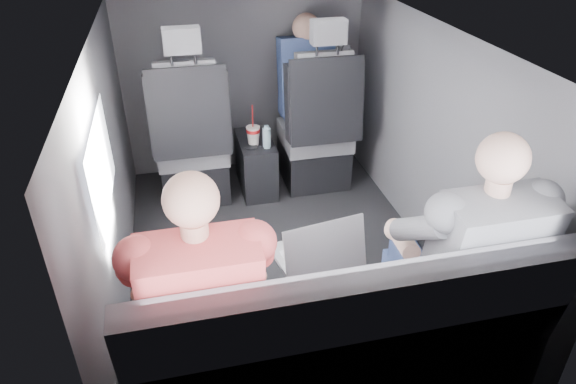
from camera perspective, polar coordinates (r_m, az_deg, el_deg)
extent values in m
plane|color=black|center=(3.18, -0.65, -7.37)|extent=(2.60, 2.60, 0.00)
plane|color=#B2B2AD|center=(2.57, -0.84, 16.95)|extent=(2.60, 2.60, 0.00)
cube|color=#56565B|center=(2.79, -19.13, 1.35)|extent=(0.02, 2.60, 1.35)
cube|color=#56565B|center=(3.11, 15.74, 5.09)|extent=(0.02, 2.60, 1.35)
cube|color=#56565B|center=(3.99, -4.87, 11.89)|extent=(1.80, 0.02, 1.35)
cube|color=#56565B|center=(1.81, 8.58, -15.43)|extent=(1.80, 0.02, 1.35)
cube|color=white|center=(2.42, -19.98, 2.62)|extent=(0.02, 0.75, 0.42)
cube|color=black|center=(3.46, 4.22, 11.09)|extent=(0.35, 0.11, 0.59)
cube|color=black|center=(3.82, -10.31, 1.93)|extent=(0.46, 0.48, 0.30)
cube|color=slate|center=(3.70, -10.62, 4.90)|extent=(0.48, 0.46, 0.14)
cube|color=slate|center=(3.37, -10.98, 9.11)|extent=(0.38, 0.18, 0.61)
cube|color=black|center=(3.38, -14.67, 8.19)|extent=(0.08, 0.21, 0.53)
cube|color=black|center=(3.39, -7.19, 9.05)|extent=(0.08, 0.21, 0.53)
cube|color=black|center=(3.31, -10.89, 8.55)|extent=(0.50, 0.11, 0.58)
cube|color=slate|center=(3.20, -11.74, 16.18)|extent=(0.22, 0.10, 0.15)
cube|color=black|center=(3.94, 2.81, 3.40)|extent=(0.46, 0.48, 0.30)
cube|color=slate|center=(3.83, 2.98, 6.32)|extent=(0.48, 0.46, 0.14)
cube|color=slate|center=(3.51, 4.04, 10.49)|extent=(0.38, 0.18, 0.61)
cube|color=black|center=(3.46, 0.49, 9.76)|extent=(0.08, 0.21, 0.53)
cube|color=black|center=(3.59, 7.45, 10.26)|extent=(0.08, 0.21, 0.53)
cube|color=black|center=(3.45, 4.35, 9.96)|extent=(0.50, 0.11, 0.58)
cube|color=slate|center=(3.34, 4.53, 17.33)|extent=(0.22, 0.10, 0.15)
cube|color=black|center=(3.80, -3.57, 3.08)|extent=(0.24, 0.48, 0.40)
cylinder|color=black|center=(3.59, -4.12, 5.02)|extent=(0.09, 0.09, 0.01)
cylinder|color=black|center=(3.61, -2.40, 5.20)|extent=(0.09, 0.09, 0.01)
cube|color=slate|center=(2.31, 5.12, -18.30)|extent=(1.60, 0.50, 0.45)
cube|color=slate|center=(1.83, 8.03, -14.24)|extent=(1.60, 0.17, 0.47)
cylinder|color=red|center=(3.60, -3.91, 6.84)|extent=(0.10, 0.10, 0.02)
cylinder|color=white|center=(3.59, -3.92, 7.17)|extent=(0.10, 0.10, 0.01)
cylinder|color=red|center=(3.55, -3.97, 8.42)|extent=(0.01, 0.01, 0.16)
cylinder|color=#A9C4E5|center=(3.56, -2.39, 6.01)|extent=(0.06, 0.06, 0.14)
cylinder|color=#A9C4E5|center=(3.53, -2.42, 7.21)|extent=(0.03, 0.03, 0.02)
cube|color=silver|center=(2.17, -8.42, -9.12)|extent=(0.31, 0.23, 0.02)
cube|color=silver|center=(2.15, -8.40, -9.15)|extent=(0.25, 0.13, 0.00)
cube|color=silver|center=(2.21, -8.62, -7.80)|extent=(0.09, 0.05, 0.00)
cube|color=silver|center=(1.98, -8.25, -9.14)|extent=(0.31, 0.07, 0.22)
cube|color=white|center=(1.99, -8.27, -9.05)|extent=(0.27, 0.05, 0.18)
cube|color=#B0B0B5|center=(2.27, 2.98, -6.72)|extent=(0.39, 0.30, 0.02)
cube|color=silver|center=(2.25, 3.09, -6.72)|extent=(0.31, 0.18, 0.00)
cube|color=#B0B0B5|center=(2.31, 2.49, -5.42)|extent=(0.11, 0.07, 0.00)
cube|color=#B0B0B5|center=(2.07, 4.23, -6.50)|extent=(0.36, 0.13, 0.23)
cube|color=white|center=(2.08, 4.17, -6.43)|extent=(0.31, 0.10, 0.20)
cube|color=black|center=(2.44, 17.61, -5.26)|extent=(0.31, 0.23, 0.02)
cube|color=black|center=(2.42, 17.82, -5.25)|extent=(0.25, 0.13, 0.00)
cube|color=black|center=(2.48, 16.98, -4.25)|extent=(0.09, 0.05, 0.00)
cube|color=black|center=(2.29, 19.54, -4.93)|extent=(0.30, 0.08, 0.20)
cube|color=white|center=(2.30, 19.44, -4.87)|extent=(0.26, 0.07, 0.17)
cube|color=#37373C|center=(2.12, -12.39, -13.39)|extent=(0.15, 0.44, 0.13)
cube|color=#37373C|center=(2.12, -6.38, -12.67)|extent=(0.15, 0.44, 0.13)
cube|color=#37373C|center=(2.49, -11.86, -14.56)|extent=(0.13, 0.13, 0.45)
cube|color=#37373C|center=(2.49, -6.71, -13.95)|extent=(0.13, 0.13, 0.45)
cube|color=#CC4350|center=(1.81, -9.47, -11.82)|extent=(0.40, 0.27, 0.54)
sphere|color=#D9A187|center=(1.60, -10.73, -0.83)|extent=(0.18, 0.18, 0.18)
cylinder|color=#D9A187|center=(2.09, -15.42, -9.09)|extent=(0.11, 0.27, 0.12)
cylinder|color=#D9A187|center=(2.09, -4.47, -7.79)|extent=(0.11, 0.27, 0.12)
cube|color=navy|center=(2.33, 15.00, -9.02)|extent=(0.15, 0.45, 0.13)
cube|color=navy|center=(2.43, 19.75, -8.01)|extent=(0.15, 0.45, 0.13)
cube|color=navy|center=(2.67, 11.92, -10.73)|extent=(0.13, 0.13, 0.45)
cube|color=navy|center=(2.76, 16.23, -9.83)|extent=(0.13, 0.13, 0.45)
cube|color=slate|center=(2.10, 21.05, -6.51)|extent=(0.41, 0.28, 0.55)
sphere|color=beige|center=(1.92, 22.78, 3.50)|extent=(0.18, 0.18, 0.18)
cylinder|color=beige|center=(2.25, 12.56, -5.10)|extent=(0.11, 0.28, 0.12)
cylinder|color=beige|center=(2.44, 21.30, -3.59)|extent=(0.11, 0.28, 0.12)
cube|color=navy|center=(3.83, 2.01, 12.83)|extent=(0.39, 0.25, 0.57)
sphere|color=#D9A187|center=(3.76, 2.03, 17.82)|extent=(0.20, 0.20, 0.20)
cube|color=navy|center=(3.99, 1.71, 9.13)|extent=(0.33, 0.39, 0.12)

